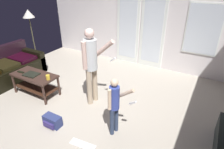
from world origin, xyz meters
TOP-DOWN VIEW (x-y plane):
  - ground_plane at (0.00, 0.00)m, footprint 6.06×5.48m
  - wall_back_with_doors at (0.06, 2.71)m, footprint 6.06×0.09m
  - leather_couch at (-2.48, -0.03)m, footprint 0.89×1.90m
  - coffee_table at (-1.29, -0.06)m, footprint 1.05×0.50m
  - person_adult at (0.03, 0.32)m, footprint 0.62×0.43m
  - person_child at (0.88, -0.27)m, footprint 0.45×0.29m
  - floor_lamp at (-2.79, 1.25)m, footprint 0.33×0.33m
  - backpack at (-0.19, -0.68)m, footprint 0.34×0.21m
  - loose_keyboard at (0.57, -0.78)m, footprint 0.45×0.17m
  - laptop_closed at (-1.32, -0.10)m, footprint 0.34×0.27m
  - cup_near_edge at (-0.84, -0.06)m, footprint 0.08×0.08m
  - tv_remote_black at (-1.63, -0.13)m, footprint 0.17×0.07m

SIDE VIEW (x-z plane):
  - ground_plane at x=0.00m, z-range -0.02..0.00m
  - loose_keyboard at x=0.57m, z-range 0.00..0.02m
  - backpack at x=-0.19m, z-range 0.00..0.20m
  - leather_couch at x=-2.48m, z-range -0.12..0.70m
  - coffee_table at x=-1.29m, z-range 0.11..0.61m
  - tv_remote_black at x=-1.63m, z-range 0.50..0.52m
  - laptop_closed at x=-1.32m, z-range 0.50..0.52m
  - cup_near_edge at x=-0.84m, z-range 0.50..0.60m
  - person_child at x=0.88m, z-range 0.11..1.17m
  - person_adult at x=0.03m, z-range 0.16..1.77m
  - wall_back_with_doors at x=0.06m, z-range -0.04..2.71m
  - floor_lamp at x=-2.79m, z-range 0.58..2.18m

